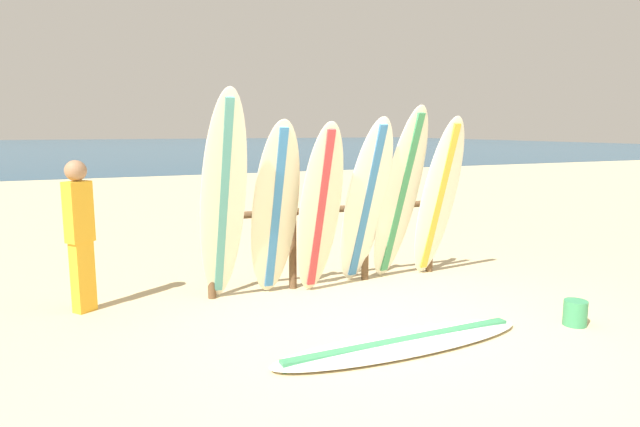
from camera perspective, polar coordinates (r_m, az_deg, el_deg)
ground_plane at (r=5.10m, az=7.06°, el=-12.50°), size 120.00×120.00×0.00m
ocean_water at (r=62.15m, az=-21.34°, el=6.60°), size 120.00×80.00×0.01m
surfboard_rack at (r=6.47m, az=1.06°, el=-1.71°), size 2.96×0.09×1.06m
surfboard_leaning_far_left at (r=5.59m, az=-10.14°, el=1.27°), size 0.48×0.94×2.25m
surfboard_leaning_left at (r=5.87m, az=-4.72°, el=0.31°), size 0.54×0.67×1.96m
surfboard_leaning_center_left at (r=5.92m, az=-0.04°, el=0.31°), size 0.52×0.66×1.94m
surfboard_leaning_center at (r=6.30m, az=4.82°, el=1.06°), size 0.60×0.80×2.00m
surfboard_leaning_center_right at (r=6.55m, az=8.40°, el=1.89°), size 0.67×0.81×2.13m
surfboard_leaning_right at (r=6.79m, az=12.30°, el=1.51°), size 0.50×0.72×2.01m
surfboard_lying_on_sand at (r=4.84m, az=8.70°, el=-13.27°), size 2.45×0.63×0.08m
beachgoer_standing at (r=5.96m, az=-23.90°, el=-1.55°), size 0.29×0.28×1.55m
small_boat_offshore at (r=38.76m, az=-3.81°, el=6.52°), size 1.78×2.27×0.71m
sand_bucket at (r=5.78m, az=25.20°, el=-9.42°), size 0.22×0.22×0.24m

